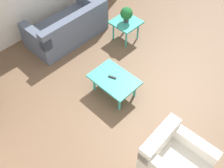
{
  "coord_description": "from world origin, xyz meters",
  "views": [
    {
      "loc": [
        -1.98,
        2.56,
        4.16
      ],
      "look_at": [
        0.14,
        0.4,
        0.55
      ],
      "focal_mm": 42.0,
      "sensor_mm": 36.0,
      "label": 1
    }
  ],
  "objects": [
    {
      "name": "remote_control",
      "position": [
        0.32,
        0.2,
        0.43
      ],
      "size": [
        0.16,
        0.09,
        0.02
      ],
      "color": "black",
      "rests_on": "coffee_table"
    },
    {
      "name": "armchair",
      "position": [
        -1.48,
        0.69,
        0.31
      ],
      "size": [
        0.95,
        0.85,
        0.77
      ],
      "rotation": [
        0.0,
        0.0,
        -1.53
      ],
      "color": "silver",
      "rests_on": "ground_plane"
    },
    {
      "name": "potted_plant",
      "position": [
        1.24,
        -1.19,
        0.71
      ],
      "size": [
        0.28,
        0.28,
        0.36
      ],
      "color": "#333338",
      "rests_on": "side_table_plant"
    },
    {
      "name": "ground_plane",
      "position": [
        0.0,
        0.0,
        0.0
      ],
      "size": [
        14.0,
        14.0,
        0.0
      ],
      "primitive_type": "plane",
      "color": "brown"
    },
    {
      "name": "coffee_table",
      "position": [
        0.28,
        0.2,
        0.37
      ],
      "size": [
        0.9,
        0.64,
        0.42
      ],
      "color": "teal",
      "rests_on": "ground_plane"
    },
    {
      "name": "side_table_plant",
      "position": [
        1.24,
        -1.19,
        0.43
      ],
      "size": [
        0.6,
        0.6,
        0.5
      ],
      "color": "teal",
      "rests_on": "ground_plane"
    },
    {
      "name": "sofa",
      "position": [
        2.23,
        -0.26,
        0.3
      ],
      "size": [
        0.96,
        1.88,
        0.8
      ],
      "rotation": [
        0.0,
        0.0,
        1.58
      ],
      "color": "#4C566B",
      "rests_on": "ground_plane"
    }
  ]
}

